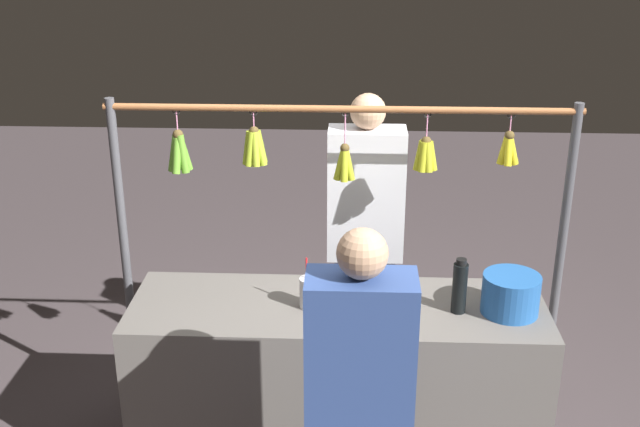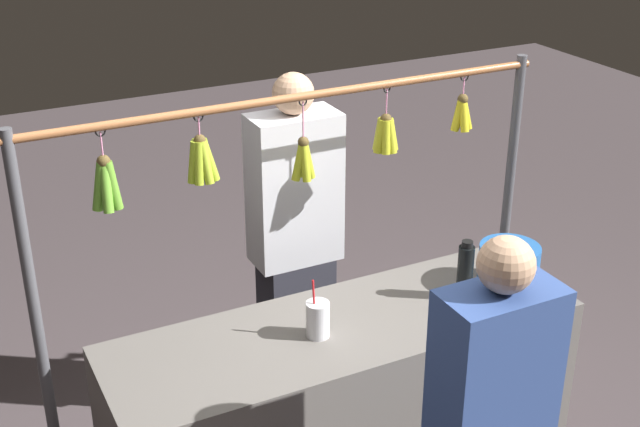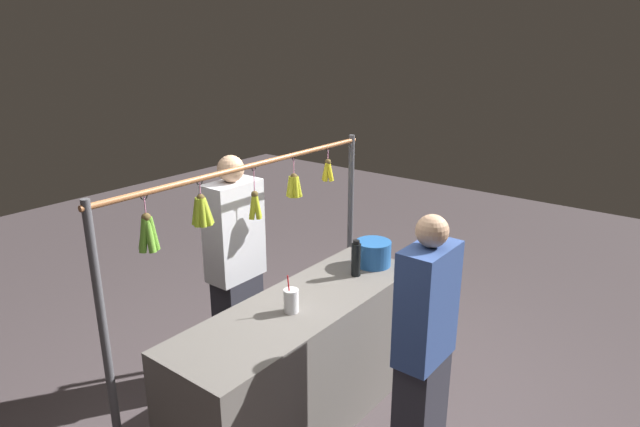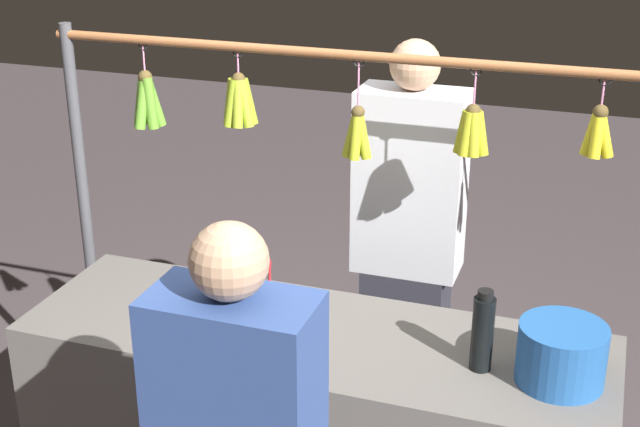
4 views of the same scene
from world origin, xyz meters
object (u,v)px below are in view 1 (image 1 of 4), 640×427
Objects in this scene: water_bottle at (460,287)px; vendor_person at (365,249)px; drink_cup at (310,293)px; blue_bucket at (511,294)px.

water_bottle is 0.15× the size of vendor_person.
drink_cup is at bearing -1.07° from water_bottle.
blue_bucket is 0.15× the size of vendor_person.
drink_cup is at bearing 71.03° from vendor_person.
blue_bucket is at bearing -178.86° from water_bottle.
vendor_person is at bearing -49.89° from blue_bucket.
drink_cup reaches higher than blue_bucket.
vendor_person is (-0.25, -0.73, -0.11)m from drink_cup.
water_bottle reaches higher than blue_bucket.
water_bottle is 0.85m from vendor_person.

